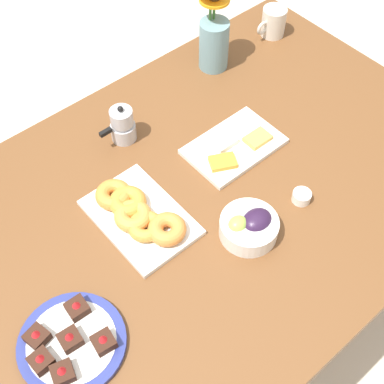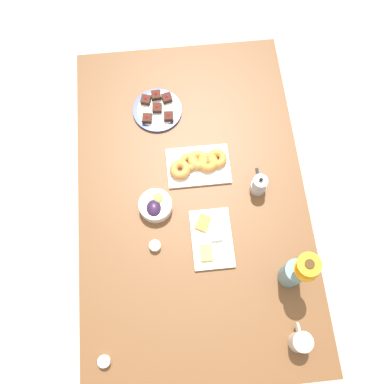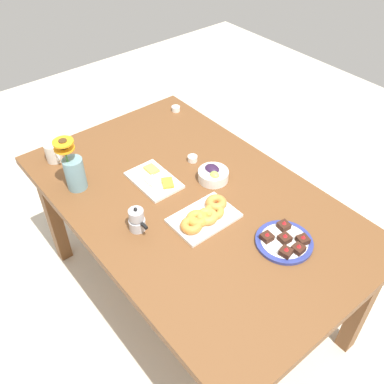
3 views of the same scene
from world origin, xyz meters
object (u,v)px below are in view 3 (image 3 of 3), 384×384
at_px(grape_bowl, 213,174).
at_px(dessert_plate, 285,241).
at_px(croissant_platter, 205,216).
at_px(moka_pot, 137,220).
at_px(cheese_platter, 154,180).
at_px(jam_cup_honey, 193,158).
at_px(coffee_mug, 53,152).
at_px(dining_table, 192,212).
at_px(jam_cup_berry, 176,109).
at_px(flower_vase, 74,171).

distance_m(grape_bowl, dessert_plate, 0.49).
xyz_separation_m(croissant_platter, moka_pot, (-0.14, -0.25, 0.03)).
xyz_separation_m(cheese_platter, jam_cup_honey, (-0.01, 0.24, 0.01)).
bearing_deg(grape_bowl, jam_cup_honey, 174.90).
xyz_separation_m(jam_cup_honey, moka_pot, (0.22, -0.47, 0.03)).
height_order(coffee_mug, cheese_platter, coffee_mug).
height_order(dining_table, dessert_plate, dessert_plate).
height_order(croissant_platter, moka_pot, moka_pot).
distance_m(dining_table, jam_cup_honey, 0.30).
bearing_deg(dessert_plate, coffee_mug, -156.65).
height_order(dessert_plate, moka_pot, moka_pot).
distance_m(dessert_plate, moka_pot, 0.60).
bearing_deg(croissant_platter, moka_pot, -118.57).
relative_size(jam_cup_berry, moka_pot, 0.40).
bearing_deg(cheese_platter, moka_pot, -48.01).
bearing_deg(flower_vase, jam_cup_honey, 71.43).
xyz_separation_m(cheese_platter, moka_pot, (0.21, -0.23, 0.04)).
bearing_deg(croissant_platter, cheese_platter, -176.95).
height_order(dining_table, moka_pot, moka_pot).
distance_m(coffee_mug, croissant_platter, 0.85).
distance_m(coffee_mug, moka_pot, 0.65).
bearing_deg(moka_pot, coffee_mug, -174.83).
relative_size(cheese_platter, jam_cup_berry, 5.42).
bearing_deg(jam_cup_honey, dessert_plate, -4.99).
bearing_deg(grape_bowl, coffee_mug, -139.79).
distance_m(grape_bowl, moka_pot, 0.46).
distance_m(croissant_platter, moka_pot, 0.28).
distance_m(dessert_plate, flower_vase, 0.97).
relative_size(croissant_platter, moka_pot, 2.40).
bearing_deg(flower_vase, dining_table, 42.39).
bearing_deg(moka_pot, dining_table, 90.51).
xyz_separation_m(cheese_platter, flower_vase, (-0.19, -0.30, 0.09)).
bearing_deg(jam_cup_berry, jam_cup_honey, -27.63).
distance_m(jam_cup_berry, flower_vase, 0.81).
relative_size(grape_bowl, dessert_plate, 0.62).
bearing_deg(flower_vase, jam_cup_berry, 108.05).
height_order(dining_table, croissant_platter, croissant_platter).
distance_m(dining_table, grape_bowl, 0.20).
relative_size(jam_cup_honey, flower_vase, 0.18).
xyz_separation_m(flower_vase, moka_pot, (0.40, 0.07, -0.05)).
xyz_separation_m(croissant_platter, flower_vase, (-0.53, -0.32, 0.07)).
height_order(coffee_mug, croissant_platter, coffee_mug).
bearing_deg(grape_bowl, croissant_platter, -48.66).
relative_size(dining_table, cheese_platter, 6.15).
distance_m(cheese_platter, jam_cup_berry, 0.64).
height_order(jam_cup_honey, moka_pot, moka_pot).
height_order(dining_table, coffee_mug, coffee_mug).
xyz_separation_m(jam_cup_honey, flower_vase, (-0.18, -0.54, 0.08)).
bearing_deg(jam_cup_berry, flower_vase, -71.95).
relative_size(coffee_mug, croissant_platter, 0.40).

